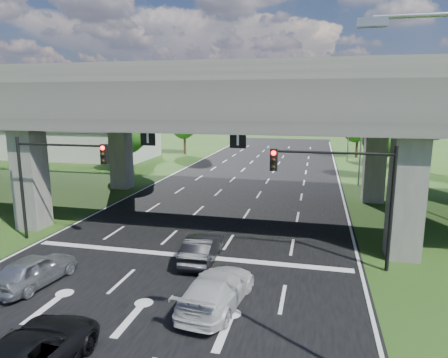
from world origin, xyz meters
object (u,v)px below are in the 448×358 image
at_px(car_silver, 35,270).
at_px(car_trailing, 28,356).
at_px(car_dark, 202,248).
at_px(car_white, 217,289).
at_px(signal_right, 344,183).
at_px(streetlight_far, 358,124).
at_px(signal_left, 53,170).
at_px(streetlight_beyond, 346,117).

relative_size(car_silver, car_trailing, 0.81).
relative_size(car_dark, car_white, 0.84).
height_order(signal_right, car_dark, signal_right).
bearing_deg(car_silver, streetlight_far, -114.36).
bearing_deg(signal_left, streetlight_far, 48.22).
height_order(streetlight_beyond, car_trailing, streetlight_beyond).
distance_m(signal_right, car_silver, 14.51).
height_order(signal_right, signal_left, same).
bearing_deg(streetlight_beyond, car_white, -99.90).
bearing_deg(streetlight_far, signal_left, -131.78).
distance_m(car_silver, car_white, 8.21).
bearing_deg(streetlight_beyond, signal_right, -93.61).
height_order(car_silver, car_trailing, car_trailing).
height_order(signal_left, car_white, signal_left).
bearing_deg(car_white, signal_right, -127.00).
xyz_separation_m(signal_right, car_dark, (-6.73, -0.94, -3.48)).
distance_m(car_white, car_trailing, 6.83).
relative_size(signal_right, car_white, 1.23).
xyz_separation_m(streetlight_far, streetlight_beyond, (0.00, 16.00, 0.00)).
distance_m(car_dark, car_trailing, 9.76).
relative_size(signal_left, car_dark, 1.47).
bearing_deg(car_white, signal_left, -18.48).
relative_size(car_dark, car_trailing, 0.82).
relative_size(streetlight_far, car_white, 2.06).
bearing_deg(car_dark, streetlight_beyond, -106.37).
height_order(streetlight_far, car_dark, streetlight_far).
distance_m(streetlight_beyond, car_trailing, 48.12).
xyz_separation_m(signal_left, car_trailing, (6.41, -10.38, -3.46)).
bearing_deg(car_white, car_dark, -59.41).
height_order(car_silver, car_white, car_white).
bearing_deg(car_dark, streetlight_far, -115.90).
bearing_deg(car_silver, car_white, -172.71).
relative_size(streetlight_beyond, car_dark, 2.44).
distance_m(streetlight_far, car_silver, 29.96).
height_order(streetlight_far, streetlight_beyond, same).
relative_size(signal_left, car_silver, 1.48).
bearing_deg(car_trailing, car_silver, -51.54).
height_order(signal_right, car_silver, signal_right).
xyz_separation_m(streetlight_beyond, car_trailing, (-11.51, -46.44, -5.12)).
relative_size(car_silver, car_dark, 0.99).
relative_size(car_white, car_trailing, 0.97).
bearing_deg(streetlight_beyond, streetlight_far, -90.00).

